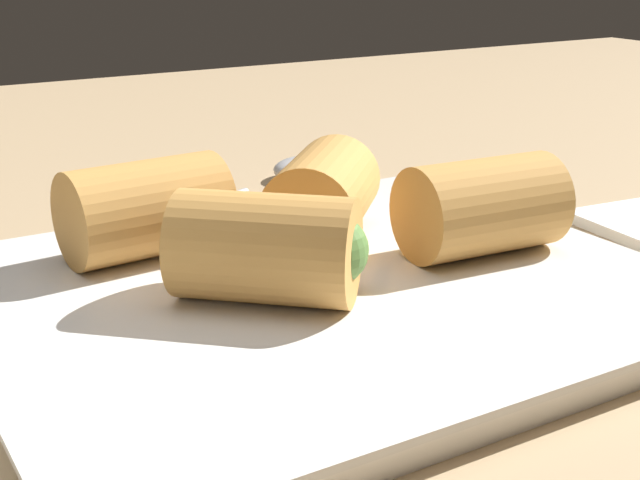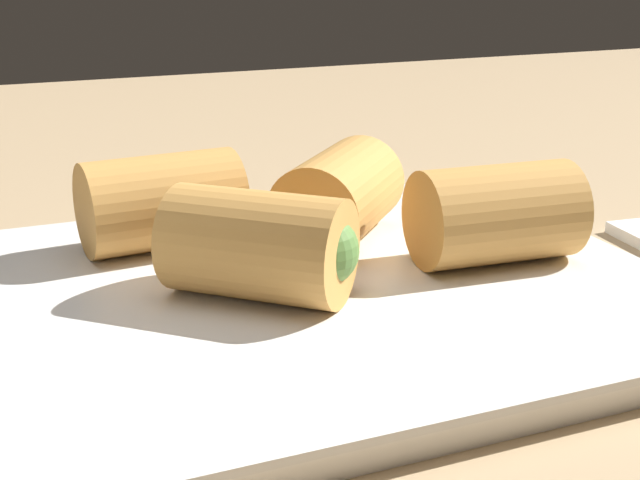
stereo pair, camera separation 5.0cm
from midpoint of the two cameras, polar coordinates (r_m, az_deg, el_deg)
table_surface at (r=36.76cm, az=9.26°, el=-6.86°), size 180.00×140.00×2.00cm
serving_plate at (r=36.67cm, az=3.91°, el=-3.70°), size 27.78×23.61×1.50cm
roll_front_left at (r=33.71cm, az=0.86°, el=-0.51°), size 7.92×7.73×4.24cm
roll_front_right at (r=40.65cm, az=4.36°, el=2.85°), size 7.78×7.88×4.24cm
roll_back_left at (r=39.77cm, az=-6.07°, el=2.43°), size 7.73×4.77×4.24cm
roll_back_right at (r=39.16cm, az=15.32°, el=1.59°), size 7.72×4.73×4.24cm
spoon at (r=56.15cm, az=3.43°, el=4.24°), size 18.06×8.18×1.40cm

